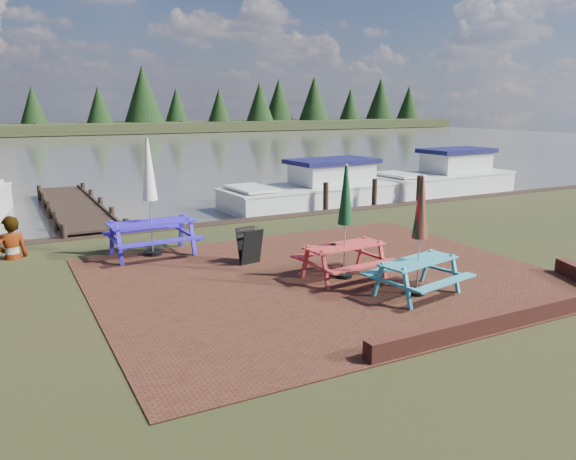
# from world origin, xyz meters

# --- Properties ---
(ground) EXTENTS (120.00, 120.00, 0.00)m
(ground) POSITION_xyz_m (0.00, 0.00, 0.00)
(ground) COLOR black
(ground) RESTS_ON ground
(paving) EXTENTS (9.00, 7.50, 0.02)m
(paving) POSITION_xyz_m (0.00, 1.00, 0.01)
(paving) COLOR #3D1E13
(paving) RESTS_ON ground
(brick_wall) EXTENTS (6.21, 1.79, 0.30)m
(brick_wall) POSITION_xyz_m (2.15, -2.42, 0.15)
(brick_wall) COLOR #4C1E16
(brick_wall) RESTS_ON ground
(water) EXTENTS (120.00, 60.00, 0.02)m
(water) POSITION_xyz_m (0.00, 37.00, 0.00)
(water) COLOR #4E4B43
(water) RESTS_ON ground
(far_treeline) EXTENTS (120.00, 10.00, 8.10)m
(far_treeline) POSITION_xyz_m (0.00, 66.00, 3.28)
(far_treeline) COLOR black
(far_treeline) RESTS_ON ground
(picnic_table_teal) EXTENTS (1.85, 1.71, 2.22)m
(picnic_table_teal) POSITION_xyz_m (0.95, -0.73, 0.78)
(picnic_table_teal) COLOR teal
(picnic_table_teal) RESTS_ON ground
(picnic_table_red) EXTENTS (1.76, 1.60, 2.29)m
(picnic_table_red) POSITION_xyz_m (0.33, 0.77, 0.80)
(picnic_table_red) COLOR #B9302F
(picnic_table_red) RESTS_ON ground
(picnic_table_blue) EXTENTS (1.98, 1.77, 2.68)m
(picnic_table_blue) POSITION_xyz_m (-2.66, 4.30, 0.94)
(picnic_table_blue) COLOR #2C18B8
(picnic_table_blue) RESTS_ON ground
(chalkboard) EXTENTS (0.52, 0.55, 0.80)m
(chalkboard) POSITION_xyz_m (-0.94, 2.61, 0.41)
(chalkboard) COLOR black
(chalkboard) RESTS_ON ground
(jetty) EXTENTS (1.76, 9.08, 1.00)m
(jetty) POSITION_xyz_m (-3.50, 11.28, 0.11)
(jetty) COLOR black
(jetty) RESTS_ON ground
(boat_near) EXTENTS (6.95, 2.79, 1.84)m
(boat_near) POSITION_xyz_m (4.56, 9.01, 0.36)
(boat_near) COLOR silver
(boat_near) RESTS_ON ground
(boat_far) EXTENTS (6.56, 2.67, 2.01)m
(boat_far) POSITION_xyz_m (10.81, 9.17, 0.40)
(boat_far) COLOR silver
(boat_far) RESTS_ON ground
(person) EXTENTS (0.80, 0.61, 1.96)m
(person) POSITION_xyz_m (-5.57, 5.49, 0.98)
(person) COLOR gray
(person) RESTS_ON ground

